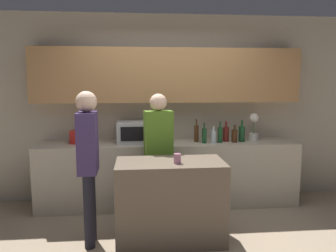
{
  "coord_description": "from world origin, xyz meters",
  "views": [
    {
      "loc": [
        -0.44,
        -3.1,
        1.74
      ],
      "look_at": [
        -0.09,
        0.56,
        1.24
      ],
      "focal_mm": 35.0,
      "sensor_mm": 36.0,
      "label": 1
    }
  ],
  "objects_px": {
    "bottle_6": "(242,133)",
    "person_left": "(158,146)",
    "bottle_0": "(196,133)",
    "bottle_2": "(214,136)",
    "bottle_1": "(204,135)",
    "bottle_4": "(226,134)",
    "person_center": "(88,155)",
    "bottle_3": "(220,134)",
    "microwave": "(136,132)",
    "potted_plant": "(254,127)",
    "bottle_5": "(234,136)",
    "cup_0": "(177,158)",
    "toaster": "(80,137)"
  },
  "relations": [
    {
      "from": "bottle_1",
      "to": "cup_0",
      "type": "bearing_deg",
      "value": -115.27
    },
    {
      "from": "bottle_0",
      "to": "bottle_6",
      "type": "relative_size",
      "value": 1.07
    },
    {
      "from": "bottle_3",
      "to": "bottle_5",
      "type": "distance_m",
      "value": 0.2
    },
    {
      "from": "bottle_1",
      "to": "bottle_3",
      "type": "bearing_deg",
      "value": 6.51
    },
    {
      "from": "bottle_2",
      "to": "cup_0",
      "type": "xyz_separation_m",
      "value": [
        -0.64,
        -1.09,
        -0.04
      ]
    },
    {
      "from": "bottle_4",
      "to": "potted_plant",
      "type": "bearing_deg",
      "value": 6.56
    },
    {
      "from": "bottle_2",
      "to": "microwave",
      "type": "bearing_deg",
      "value": 172.6
    },
    {
      "from": "bottle_5",
      "to": "bottle_3",
      "type": "bearing_deg",
      "value": 175.89
    },
    {
      "from": "bottle_1",
      "to": "person_left",
      "type": "xyz_separation_m",
      "value": [
        -0.67,
        -0.43,
        -0.06
      ]
    },
    {
      "from": "microwave",
      "to": "cup_0",
      "type": "bearing_deg",
      "value": -70.57
    },
    {
      "from": "potted_plant",
      "to": "bottle_4",
      "type": "distance_m",
      "value": 0.43
    },
    {
      "from": "microwave",
      "to": "bottle_1",
      "type": "relative_size",
      "value": 1.84
    },
    {
      "from": "bottle_4",
      "to": "bottle_5",
      "type": "height_order",
      "value": "bottle_4"
    },
    {
      "from": "bottle_4",
      "to": "bottle_5",
      "type": "bearing_deg",
      "value": -42.31
    },
    {
      "from": "bottle_0",
      "to": "bottle_2",
      "type": "distance_m",
      "value": 0.25
    },
    {
      "from": "person_left",
      "to": "bottle_3",
      "type": "bearing_deg",
      "value": -161.95
    },
    {
      "from": "bottle_2",
      "to": "bottle_5",
      "type": "xyz_separation_m",
      "value": [
        0.3,
        0.0,
        0.01
      ]
    },
    {
      "from": "microwave",
      "to": "person_center",
      "type": "xyz_separation_m",
      "value": [
        -0.5,
        -1.15,
        -0.06
      ]
    },
    {
      "from": "microwave",
      "to": "person_left",
      "type": "bearing_deg",
      "value": -64.57
    },
    {
      "from": "bottle_4",
      "to": "person_center",
      "type": "bearing_deg",
      "value": -148.03
    },
    {
      "from": "bottle_0",
      "to": "bottle_1",
      "type": "distance_m",
      "value": 0.14
    },
    {
      "from": "bottle_0",
      "to": "bottle_6",
      "type": "bearing_deg",
      "value": -3.37
    },
    {
      "from": "bottle_2",
      "to": "cup_0",
      "type": "height_order",
      "value": "bottle_2"
    },
    {
      "from": "bottle_6",
      "to": "person_left",
      "type": "relative_size",
      "value": 0.19
    },
    {
      "from": "bottle_1",
      "to": "person_left",
      "type": "height_order",
      "value": "person_left"
    },
    {
      "from": "bottle_1",
      "to": "cup_0",
      "type": "height_order",
      "value": "bottle_1"
    },
    {
      "from": "toaster",
      "to": "bottle_2",
      "type": "relative_size",
      "value": 1.11
    },
    {
      "from": "microwave",
      "to": "bottle_6",
      "type": "height_order",
      "value": "bottle_6"
    },
    {
      "from": "bottle_2",
      "to": "bottle_4",
      "type": "relative_size",
      "value": 0.82
    },
    {
      "from": "bottle_1",
      "to": "bottle_3",
      "type": "height_order",
      "value": "bottle_3"
    },
    {
      "from": "potted_plant",
      "to": "cup_0",
      "type": "bearing_deg",
      "value": -135.87
    },
    {
      "from": "person_left",
      "to": "person_center",
      "type": "xyz_separation_m",
      "value": [
        -0.77,
        -0.57,
        0.04
      ]
    },
    {
      "from": "bottle_1",
      "to": "person_center",
      "type": "distance_m",
      "value": 1.75
    },
    {
      "from": "bottle_2",
      "to": "bottle_3",
      "type": "relative_size",
      "value": 0.8
    },
    {
      "from": "bottle_1",
      "to": "potted_plant",
      "type": "bearing_deg",
      "value": 11.2
    },
    {
      "from": "cup_0",
      "to": "bottle_0",
      "type": "bearing_deg",
      "value": 70.53
    },
    {
      "from": "potted_plant",
      "to": "bottle_0",
      "type": "bearing_deg",
      "value": -176.76
    },
    {
      "from": "bottle_5",
      "to": "toaster",
      "type": "bearing_deg",
      "value": 176.31
    },
    {
      "from": "bottle_5",
      "to": "bottle_6",
      "type": "xyz_separation_m",
      "value": [
        0.12,
        0.05,
        0.02
      ]
    },
    {
      "from": "bottle_0",
      "to": "bottle_5",
      "type": "xyz_separation_m",
      "value": [
        0.52,
        -0.09,
        -0.03
      ]
    },
    {
      "from": "microwave",
      "to": "toaster",
      "type": "bearing_deg",
      "value": 179.88
    },
    {
      "from": "person_center",
      "to": "microwave",
      "type": "bearing_deg",
      "value": 155.75
    },
    {
      "from": "toaster",
      "to": "person_center",
      "type": "relative_size",
      "value": 0.16
    },
    {
      "from": "microwave",
      "to": "bottle_4",
      "type": "distance_m",
      "value": 1.28
    },
    {
      "from": "bottle_4",
      "to": "bottle_6",
      "type": "distance_m",
      "value": 0.22
    },
    {
      "from": "bottle_1",
      "to": "bottle_4",
      "type": "distance_m",
      "value": 0.35
    },
    {
      "from": "bottle_6",
      "to": "person_left",
      "type": "xyz_separation_m",
      "value": [
        -1.22,
        -0.5,
        -0.07
      ]
    },
    {
      "from": "toaster",
      "to": "bottle_5",
      "type": "distance_m",
      "value": 2.15
    },
    {
      "from": "toaster",
      "to": "bottle_1",
      "type": "relative_size",
      "value": 0.92
    },
    {
      "from": "bottle_3",
      "to": "person_center",
      "type": "distance_m",
      "value": 1.96
    }
  ]
}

